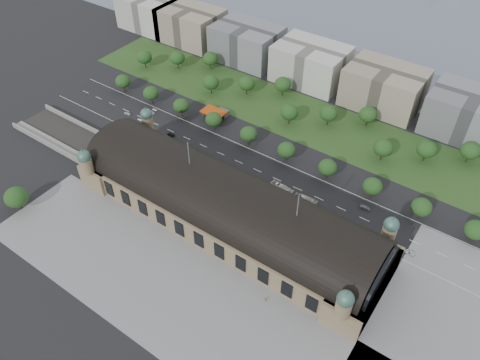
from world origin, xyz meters
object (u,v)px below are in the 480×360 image
Objects in this scene: traffic_car_6 at (410,252)px; bus_mid at (282,189)px; parked_car_2 at (150,140)px; parked_car_4 at (212,168)px; parked_car_0 at (155,147)px; bus_east at (306,200)px; traffic_car_0 at (127,113)px; traffic_car_5 at (365,208)px; traffic_car_2 at (171,135)px; parked_car_5 at (200,169)px; bus_west at (221,168)px; parked_car_3 at (183,154)px; pedestrian_0 at (265,300)px; petrol_station at (218,112)px; traffic_car_1 at (151,112)px; parked_car_1 at (159,147)px; parked_car_6 at (224,179)px.

traffic_car_6 is 65.82m from bus_mid.
parked_car_4 is (42.75, 0.93, -0.18)m from parked_car_2.
parked_car_0 is 0.38× the size of bus_east.
traffic_car_0 is 0.90× the size of traffic_car_5.
parked_car_5 is at bearing 73.60° from traffic_car_2.
traffic_car_5 is at bearing 66.76° from parked_car_0.
traffic_car_6 is 1.07× the size of parked_car_0.
bus_west is (40.54, 6.00, 0.89)m from parked_car_0.
traffic_car_0 is at bearing -141.33° from parked_car_3.
bus_mid is (75.33, -2.78, 1.11)m from traffic_car_2.
parked_car_3 is at bearing 72.89° from traffic_car_0.
parked_car_2 is at bearing -86.84° from traffic_car_6.
pedestrian_0 reaches higher than parked_car_4.
petrol_station is at bearing 148.45° from parked_car_3.
parked_car_0 is (25.36, -23.50, -0.08)m from traffic_car_1.
traffic_car_0 is at bearing 93.83° from bus_mid.
traffic_car_0 reaches higher than traffic_car_2.
parked_car_3 is (-97.19, -19.33, 0.01)m from traffic_car_5.
bus_east is (86.39, 9.34, 0.85)m from parked_car_1.
petrol_station is 2.84× the size of traffic_car_1.
pedestrian_0 is (137.95, -61.31, 0.24)m from traffic_car_0.
parked_car_2 reaches higher than parked_car_5.
parked_car_6 is 7.61m from bus_west.
traffic_car_2 is (35.22, -0.72, -0.07)m from traffic_car_0.
parked_car_4 is at bearing 75.99° from traffic_car_0.
parked_car_4 is at bearing -86.31° from traffic_car_6.
parked_car_2 is (-6.75, 3.07, 0.08)m from parked_car_0.
traffic_car_5 reaches higher than traffic_car_2.
traffic_car_0 is 123.99m from bus_east.
parked_car_2 is 42.77m from parked_car_4.
parked_car_0 is 75.31m from bus_mid.
traffic_car_2 reaches higher than traffic_car_6.
bus_mid reaches higher than traffic_car_5.
parked_car_1 is 2.87× the size of pedestrian_0.
bus_mid reaches higher than parked_car_4.
parked_car_2 is at bearing 168.78° from pedestrian_0.
traffic_car_5 is at bearing 87.66° from traffic_car_0.
traffic_car_2 is 12.34m from parked_car_1.
petrol_station is 2.46× the size of parked_car_1.
traffic_car_0 reaches higher than traffic_car_6.
parked_car_0 is 0.38× the size of bus_west.
traffic_car_5 is (114.09, 9.55, 0.13)m from traffic_car_2.
traffic_car_5 is at bearing -116.33° from traffic_car_6.
parked_car_3 is at bearing -86.81° from traffic_car_6.
traffic_car_1 is (10.70, 9.00, 0.06)m from traffic_car_0.
parked_car_1 is at bearing 91.10° from bus_east.
traffic_car_5 reaches higher than traffic_car_0.
parked_car_1 is at bearing -115.18° from parked_car_4.
pedestrian_0 reaches higher than traffic_car_6.
parked_car_1 is at bearing 40.87° from parked_car_2.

